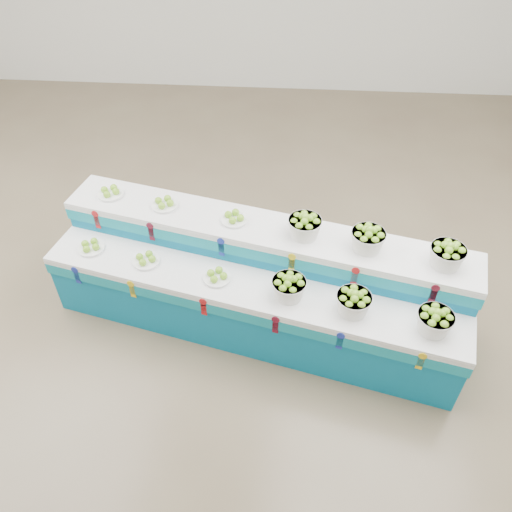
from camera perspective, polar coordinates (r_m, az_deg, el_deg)
name	(u,v)px	position (r m, az deg, el deg)	size (l,w,h in m)	color
ground	(184,298)	(5.61, -7.85, -4.52)	(10.00, 10.00, 0.00)	brown
display_stand	(256,283)	(4.99, 0.00, -3.01)	(3.94, 1.02, 1.02)	#096F9A
plate_lower_left	(91,246)	(5.24, -17.61, 1.08)	(0.26, 0.26, 0.09)	white
plate_lower_mid	(146,259)	(4.97, -11.94, -0.27)	(0.26, 0.26, 0.09)	white
plate_lower_right	(217,275)	(4.72, -4.27, -2.10)	(0.26, 0.26, 0.09)	white
basket_lower_left	(289,287)	(4.53, 3.61, -3.39)	(0.30, 0.30, 0.22)	silver
basket_lower_mid	(354,302)	(4.48, 10.60, -4.94)	(0.30, 0.30, 0.22)	silver
basket_lower_right	(435,321)	(4.51, 18.93, -6.69)	(0.30, 0.30, 0.22)	silver
plate_upper_left	(110,191)	(5.36, -15.65, 6.81)	(0.26, 0.26, 0.09)	white
plate_upper_mid	(164,202)	(5.10, -9.98, 5.78)	(0.26, 0.26, 0.09)	white
plate_upper_right	(234,217)	(4.85, -2.40, 4.30)	(0.26, 0.26, 0.09)	white
basket_upper_left	(305,226)	(4.67, 5.34, 3.30)	(0.30, 0.30, 0.22)	silver
basket_upper_mid	(368,239)	(4.62, 12.11, 1.87)	(0.30, 0.30, 0.22)	silver
basket_upper_right	(447,255)	(4.66, 20.14, 0.14)	(0.30, 0.30, 0.22)	silver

